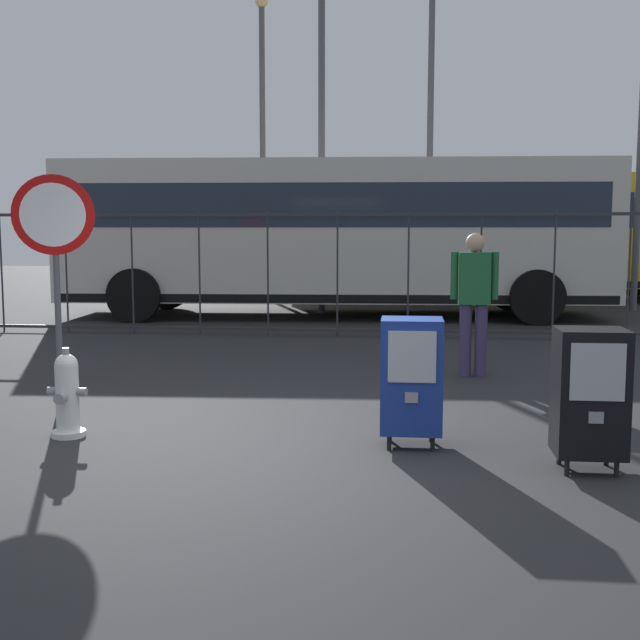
{
  "coord_description": "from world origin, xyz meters",
  "views": [
    {
      "loc": [
        1.04,
        -5.89,
        1.71
      ],
      "look_at": [
        0.3,
        1.2,
        0.9
      ],
      "focal_mm": 44.72,
      "sensor_mm": 36.0,
      "label": 1
    }
  ],
  "objects": [
    {
      "name": "street_light_near_left",
      "position": [
        1.6,
        11.97,
        4.87
      ],
      "size": [
        0.32,
        0.32,
        8.57
      ],
      "color": "#4C4F54",
      "rests_on": "ground_plane"
    },
    {
      "name": "bus_far",
      "position": [
        3.42,
        14.03,
        1.71
      ],
      "size": [
        10.64,
        3.33,
        3.0
      ],
      "rotation": [
        0.0,
        0.0,
        0.07
      ],
      "color": "gold",
      "rests_on": "ground_plane"
    },
    {
      "name": "fire_hydrant",
      "position": [
        -1.71,
        0.32,
        0.35
      ],
      "size": [
        0.33,
        0.32,
        0.75
      ],
      "color": "silver",
      "rests_on": "ground_plane"
    },
    {
      "name": "street_light_near_right",
      "position": [
        -0.62,
        10.33,
        4.39
      ],
      "size": [
        0.32,
        0.32,
        7.64
      ],
      "color": "#4C4F54",
      "rests_on": "ground_plane"
    },
    {
      "name": "bus_near",
      "position": [
        -0.29,
        9.77,
        1.71
      ],
      "size": [
        10.61,
        3.2,
        3.0
      ],
      "rotation": [
        0.0,
        0.0,
        0.05
      ],
      "color": "beige",
      "rests_on": "ground_plane"
    },
    {
      "name": "street_light_far_right",
      "position": [
        -2.42,
        13.72,
        4.23
      ],
      "size": [
        0.32,
        0.32,
        7.33
      ],
      "color": "#4C4F54",
      "rests_on": "ground_plane"
    },
    {
      "name": "pedestrian",
      "position": [
        1.87,
        3.46,
        0.95
      ],
      "size": [
        0.55,
        0.22,
        1.67
      ],
      "color": "#382D51",
      "rests_on": "ground_plane"
    },
    {
      "name": "fence_barrier",
      "position": [
        0.0,
        6.77,
        1.02
      ],
      "size": [
        18.03,
        0.04,
        2.0
      ],
      "color": "#2D2D33",
      "rests_on": "ground_plane"
    },
    {
      "name": "ground_plane",
      "position": [
        0.0,
        0.0,
        0.0
      ],
      "size": [
        60.0,
        60.0,
        0.0
      ],
      "primitive_type": "plane",
      "color": "#262628"
    },
    {
      "name": "stop_sign",
      "position": [
        -2.25,
        1.39,
        1.6
      ],
      "size": [
        0.71,
        0.31,
        2.23
      ],
      "color": "#4C4F54",
      "rests_on": "ground_plane"
    },
    {
      "name": "newspaper_box_secondary",
      "position": [
        1.12,
        0.32,
        0.57
      ],
      "size": [
        0.48,
        0.42,
        1.02
      ],
      "color": "black",
      "rests_on": "ground_plane"
    },
    {
      "name": "newspaper_box_primary",
      "position": [
        2.36,
        -0.2,
        0.57
      ],
      "size": [
        0.48,
        0.42,
        1.02
      ],
      "color": "black",
      "rests_on": "ground_plane"
    }
  ]
}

